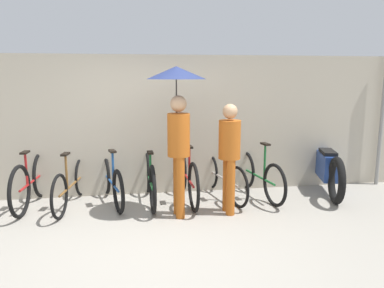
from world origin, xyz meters
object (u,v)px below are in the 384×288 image
at_px(parked_bicycle_1, 72,184).
at_px(parked_bicycle_6, 259,175).
at_px(motorcycle, 327,168).
at_px(parked_bicycle_0, 32,181).
at_px(pedestrian_center, 229,150).
at_px(parked_bicycle_5, 223,177).
at_px(parked_bicycle_4, 187,177).
at_px(parked_bicycle_2, 111,181).
at_px(pedestrian_leading, 177,106).
at_px(parked_bicycle_3, 150,179).

relative_size(parked_bicycle_1, parked_bicycle_6, 1.01).
height_order(parked_bicycle_1, motorcycle, parked_bicycle_1).
bearing_deg(parked_bicycle_0, pedestrian_center, -99.26).
bearing_deg(parked_bicycle_1, pedestrian_center, -97.34).
height_order(parked_bicycle_0, parked_bicycle_5, parked_bicycle_0).
bearing_deg(parked_bicycle_5, parked_bicycle_0, 77.27).
relative_size(parked_bicycle_4, parked_bicycle_6, 1.08).
height_order(parked_bicycle_0, motorcycle, parked_bicycle_0).
bearing_deg(motorcycle, parked_bicycle_1, 106.52).
relative_size(parked_bicycle_2, pedestrian_leading, 0.77).
xyz_separation_m(pedestrian_leading, pedestrian_center, (0.75, -0.07, -0.65)).
bearing_deg(parked_bicycle_5, pedestrian_center, 161.18).
bearing_deg(parked_bicycle_1, parked_bicycle_2, -76.13).
xyz_separation_m(parked_bicycle_0, motorcycle, (4.95, -0.01, 0.02)).
height_order(parked_bicycle_1, parked_bicycle_3, parked_bicycle_3).
xyz_separation_m(parked_bicycle_6, pedestrian_center, (-0.70, -0.68, 0.59)).
height_order(parked_bicycle_0, pedestrian_leading, pedestrian_leading).
distance_m(parked_bicycle_0, pedestrian_leading, 2.62).
height_order(parked_bicycle_2, motorcycle, parked_bicycle_2).
height_order(parked_bicycle_2, parked_bicycle_3, parked_bicycle_3).
distance_m(parked_bicycle_6, pedestrian_center, 1.14).
distance_m(parked_bicycle_2, pedestrian_leading, 1.74).
relative_size(parked_bicycle_3, parked_bicycle_5, 1.05).
relative_size(parked_bicycle_0, parked_bicycle_6, 1.01).
distance_m(parked_bicycle_2, parked_bicycle_4, 1.23).
xyz_separation_m(parked_bicycle_2, parked_bicycle_4, (1.23, -0.06, 0.04)).
bearing_deg(pedestrian_leading, parked_bicycle_1, 154.33).
xyz_separation_m(parked_bicycle_4, motorcycle, (2.50, 0.08, 0.03)).
bearing_deg(parked_bicycle_3, parked_bicycle_6, -92.21).
distance_m(pedestrian_center, motorcycle, 2.18).
bearing_deg(motorcycle, parked_bicycle_4, 107.35).
distance_m(parked_bicycle_3, motorcycle, 3.11).
height_order(parked_bicycle_0, pedestrian_center, pedestrian_center).
distance_m(parked_bicycle_4, parked_bicycle_5, 0.61).
bearing_deg(pedestrian_leading, parked_bicycle_4, 65.05).
bearing_deg(parked_bicycle_2, parked_bicycle_4, -106.96).
bearing_deg(parked_bicycle_0, parked_bicycle_4, -86.85).
distance_m(parked_bicycle_0, parked_bicycle_2, 1.22).
xyz_separation_m(parked_bicycle_4, pedestrian_center, (0.52, -0.68, 0.56)).
bearing_deg(pedestrian_leading, parked_bicycle_0, 157.87).
bearing_deg(pedestrian_center, parked_bicycle_2, 154.65).
xyz_separation_m(parked_bicycle_1, pedestrian_leading, (1.61, -0.62, 1.25)).
bearing_deg(parked_bicycle_0, parked_bicycle_2, -86.14).
bearing_deg(parked_bicycle_0, parked_bicycle_3, -87.26).
height_order(parked_bicycle_2, parked_bicycle_5, parked_bicycle_5).
distance_m(parked_bicycle_0, parked_bicycle_1, 0.62).
distance_m(parked_bicycle_5, pedestrian_center, 0.96).
relative_size(parked_bicycle_0, parked_bicycle_2, 1.03).
xyz_separation_m(parked_bicycle_3, parked_bicycle_6, (1.84, -0.01, -0.02)).
xyz_separation_m(parked_bicycle_0, parked_bicycle_3, (1.84, -0.08, -0.02)).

